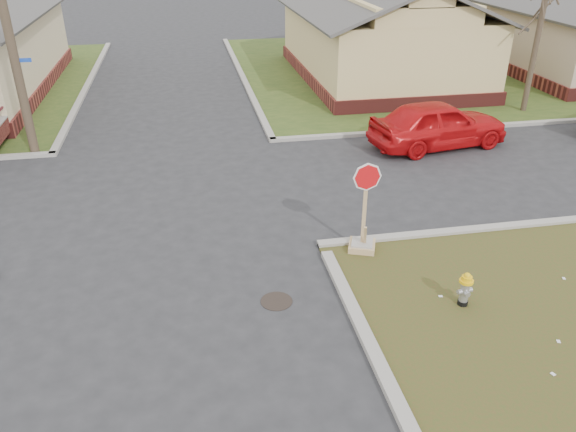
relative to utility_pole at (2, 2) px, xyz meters
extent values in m
plane|color=#252527|center=(4.20, -8.90, -4.66)|extent=(120.00, 120.00, 0.00)
cylinder|color=black|center=(6.40, -9.40, -4.66)|extent=(0.64, 0.64, 0.01)
cube|color=maroon|center=(14.20, 7.60, -4.36)|extent=(7.20, 11.20, 0.60)
cube|color=#E3CA85|center=(14.20, 7.60, -2.76)|extent=(7.00, 11.00, 2.60)
cube|color=maroon|center=(24.20, 7.60, -4.36)|extent=(7.20, 11.20, 0.60)
cube|color=tan|center=(24.20, 7.60, -2.76)|extent=(7.00, 11.00, 2.60)
cylinder|color=#3D3123|center=(0.00, 0.00, -0.16)|extent=(0.28, 0.28, 9.00)
cylinder|color=#3D3123|center=(18.20, 1.30, -2.51)|extent=(0.22, 0.22, 4.20)
cylinder|color=black|center=(9.96, -10.23, -4.57)|extent=(0.20, 0.20, 0.09)
cylinder|color=#A1A1A6|center=(9.96, -10.23, -4.31)|extent=(0.17, 0.17, 0.42)
sphere|color=#A1A1A6|center=(9.96, -10.23, -4.10)|extent=(0.17, 0.17, 0.17)
cylinder|color=yellow|center=(9.96, -10.23, -4.07)|extent=(0.27, 0.27, 0.05)
cylinder|color=yellow|center=(9.96, -10.23, -4.00)|extent=(0.20, 0.20, 0.09)
sphere|color=yellow|center=(9.96, -10.23, -3.95)|extent=(0.14, 0.14, 0.14)
cube|color=tan|center=(8.65, -7.83, -4.54)|extent=(0.59, 0.59, 0.14)
cube|color=#9C968F|center=(8.65, -7.83, -4.45)|extent=(0.48, 0.48, 0.04)
cube|color=tan|center=(8.65, -7.83, -3.52)|extent=(0.09, 0.04, 2.00)
cylinder|color=red|center=(8.65, -7.87, -2.81)|extent=(0.53, 0.23, 0.57)
cylinder|color=white|center=(8.65, -7.86, -2.81)|extent=(0.60, 0.26, 0.65)
imported|color=red|center=(13.12, -1.78, -3.87)|extent=(4.86, 2.57, 1.58)
camera|label=1|loc=(4.95, -18.39, 2.03)|focal=35.00mm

